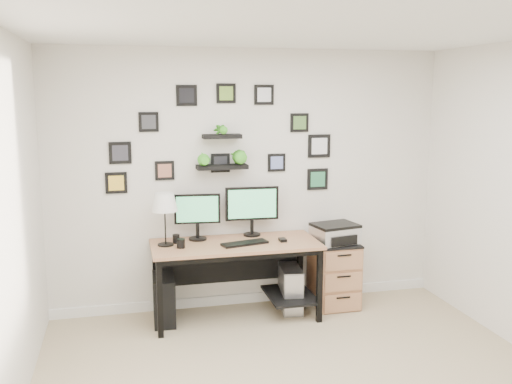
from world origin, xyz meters
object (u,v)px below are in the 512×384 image
object	(u,v)px
printer	(335,233)
pc_tower_black	(164,299)
monitor_right	(252,207)
pc_tower_grey	(290,288)
desk	(238,254)
table_lamp	(165,204)
mug	(181,243)
file_cabinet	(334,273)
monitor_left	(197,213)

from	to	relation	value
printer	pc_tower_black	bearing A→B (deg)	179.91
monitor_right	pc_tower_grey	world-z (taller)	monitor_right
desk	printer	distance (m)	1.01
table_lamp	mug	world-z (taller)	table_lamp
pc_tower_grey	desk	bearing A→B (deg)	-176.41
file_cabinet	pc_tower_grey	bearing A→B (deg)	-177.07
table_lamp	mug	size ratio (longest dim) A/B	5.80
printer	monitor_left	bearing A→B (deg)	174.27
desk	pc_tower_black	world-z (taller)	desk
table_lamp	file_cabinet	size ratio (longest dim) A/B	0.75
pc_tower_grey	printer	bearing A→B (deg)	-1.59
pc_tower_black	file_cabinet	bearing A→B (deg)	3.45
mug	pc_tower_grey	world-z (taller)	mug
monitor_right	mug	xyz separation A→B (m)	(-0.74, -0.29, -0.25)
monitor_left	pc_tower_black	distance (m)	0.88
monitor_left	printer	size ratio (longest dim) A/B	0.94
desk	mug	xyz separation A→B (m)	(-0.56, -0.10, 0.17)
pc_tower_grey	monitor_left	bearing A→B (deg)	172.20
desk	printer	world-z (taller)	printer
desk	printer	bearing A→B (deg)	1.21
printer	monitor_right	bearing A→B (deg)	167.82
table_lamp	file_cabinet	bearing A→B (deg)	0.98
monitor_right	table_lamp	bearing A→B (deg)	-169.05
monitor_left	monitor_right	distance (m)	0.56
desk	mug	bearing A→B (deg)	-170.40
table_lamp	file_cabinet	distance (m)	1.89
monitor_left	monitor_right	bearing A→B (deg)	4.05
mug	pc_tower_grey	size ratio (longest dim) A/B	0.19
table_lamp	pc_tower_black	world-z (taller)	table_lamp
pc_tower_black	pc_tower_grey	xyz separation A→B (m)	(1.26, 0.01, -0.01)
mug	printer	bearing A→B (deg)	4.25
desk	monitor_left	world-z (taller)	monitor_left
printer	table_lamp	bearing A→B (deg)	179.74
mug	pc_tower_black	world-z (taller)	mug
desk	table_lamp	bearing A→B (deg)	177.61
table_lamp	desk	bearing A→B (deg)	-2.39
monitor_right	file_cabinet	world-z (taller)	monitor_right
mug	pc_tower_grey	distance (m)	1.25
monitor_left	printer	world-z (taller)	monitor_left
printer	mug	bearing A→B (deg)	-175.75
mug	pc_tower_black	bearing A→B (deg)	143.69
monitor_right	monitor_left	bearing A→B (deg)	-175.95
monitor_left	printer	xyz separation A→B (m)	(1.37, -0.14, -0.25)
monitor_left	table_lamp	size ratio (longest dim) A/B	0.91
desk	file_cabinet	world-z (taller)	desk
monitor_right	file_cabinet	size ratio (longest dim) A/B	0.80
desk	pc_tower_grey	world-z (taller)	desk
desk	pc_tower_black	xyz separation A→B (m)	(-0.72, 0.02, -0.40)
pc_tower_grey	printer	distance (m)	0.72
table_lamp	printer	size ratio (longest dim) A/B	1.04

